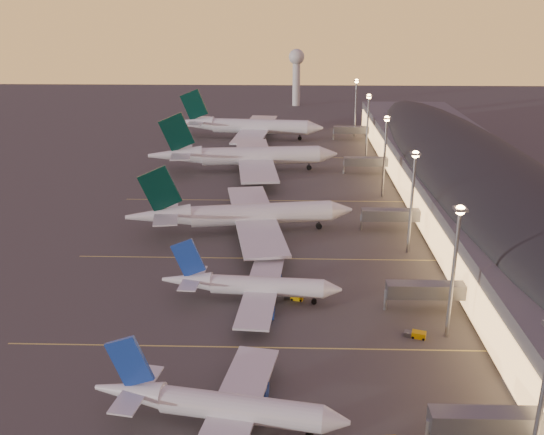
% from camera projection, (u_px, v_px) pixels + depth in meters
% --- Properties ---
extents(ground, '(700.00, 700.00, 0.00)m').
position_uv_depth(ground, '(255.00, 333.00, 114.41)').
color(ground, '#3B3937').
extents(airliner_narrow_south, '(38.60, 34.87, 13.81)m').
position_uv_depth(airliner_narrow_south, '(219.00, 406.00, 88.22)').
color(airliner_narrow_south, silver).
rests_on(airliner_narrow_south, ground).
extents(airliner_narrow_north, '(37.73, 33.78, 13.47)m').
position_uv_depth(airliner_narrow_north, '(251.00, 286.00, 125.44)').
color(airliner_narrow_north, silver).
rests_on(airliner_narrow_north, ground).
extents(airliner_wide_near, '(60.81, 56.05, 19.50)m').
position_uv_depth(airliner_wide_near, '(242.00, 215.00, 161.91)').
color(airliner_wide_near, silver).
rests_on(airliner_wide_near, ground).
extents(airliner_wide_mid, '(68.82, 63.09, 22.01)m').
position_uv_depth(airliner_wide_mid, '(244.00, 156.00, 219.73)').
color(airliner_wide_mid, silver).
rests_on(airliner_wide_mid, ground).
extents(airliner_wide_far, '(68.71, 62.87, 21.98)m').
position_uv_depth(airliner_wide_far, '(247.00, 126.00, 271.16)').
color(airliner_wide_far, silver).
rests_on(airliner_wide_far, ground).
extents(terminal_building, '(56.35, 255.00, 17.46)m').
position_uv_depth(terminal_building, '(478.00, 182.00, 177.85)').
color(terminal_building, '#505156').
rests_on(terminal_building, ground).
extents(light_masts, '(2.20, 217.20, 25.90)m').
position_uv_depth(light_masts, '(396.00, 159.00, 168.55)').
color(light_masts, gray).
rests_on(light_masts, ground).
extents(radar_tower, '(9.00, 9.00, 32.50)m').
position_uv_depth(radar_tower, '(296.00, 68.00, 351.08)').
color(radar_tower, silver).
rests_on(radar_tower, ground).
extents(lane_markings, '(90.00, 180.36, 0.00)m').
position_uv_depth(lane_markings, '(263.00, 250.00, 152.00)').
color(lane_markings, '#D8C659').
rests_on(lane_markings, ground).
extents(baggage_tug_c, '(4.13, 2.40, 1.16)m').
position_uv_depth(baggage_tug_c, '(295.00, 297.00, 127.17)').
color(baggage_tug_c, '#C39104').
rests_on(baggage_tug_c, ground).
extents(baggage_tug_d, '(4.22, 2.73, 1.18)m').
position_uv_depth(baggage_tug_d, '(416.00, 335.00, 112.87)').
color(baggage_tug_d, '#C39104').
rests_on(baggage_tug_d, ground).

